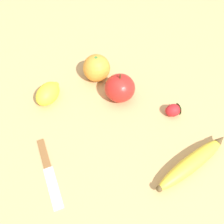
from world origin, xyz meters
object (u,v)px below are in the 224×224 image
object	(u,v)px
apple	(120,88)
paring_knife	(48,169)
strawberry	(174,110)
lemon	(48,93)
banana	(192,163)
orange	(97,68)

from	to	relation	value
apple	paring_knife	size ratio (longest dim) A/B	0.48
strawberry	paring_knife	bearing A→B (deg)	-169.88
lemon	paring_knife	bearing A→B (deg)	-21.50
strawberry	apple	world-z (taller)	apple
banana	strawberry	world-z (taller)	banana
banana	paring_knife	xyz separation A→B (m)	(-0.15, -0.29, -0.01)
orange	paring_knife	size ratio (longest dim) A/B	0.43
banana	orange	xyz separation A→B (m)	(-0.36, -0.06, 0.02)
banana	lemon	distance (m)	0.40
apple	strawberry	bearing A→B (deg)	38.52
orange	lemon	world-z (taller)	orange
apple	lemon	world-z (taller)	apple
strawberry	apple	distance (m)	0.15
banana	paring_knife	world-z (taller)	banana
strawberry	paring_knife	world-z (taller)	strawberry
orange	paring_knife	world-z (taller)	orange
apple	orange	bearing A→B (deg)	-167.84
banana	lemon	size ratio (longest dim) A/B	2.27
strawberry	orange	bearing A→B (deg)	129.62
banana	strawberry	distance (m)	0.15
apple	lemon	distance (m)	0.19
orange	lemon	xyz separation A→B (m)	(0.01, -0.15, -0.01)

